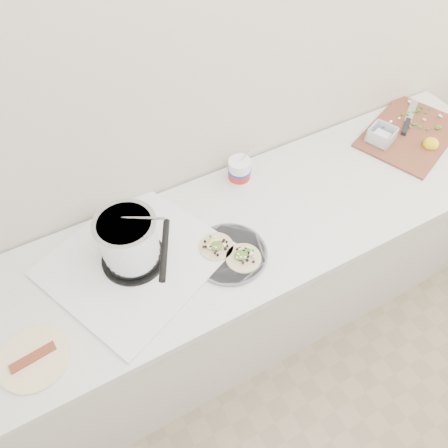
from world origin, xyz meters
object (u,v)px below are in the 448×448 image
taco_plate (230,252)px  cutboard (407,132)px  tub (240,170)px  stove (131,247)px  bacon_plate (34,358)px

taco_plate → cutboard: (1.08, 0.20, 0.00)m
taco_plate → tub: 0.40m
stove → tub: size_ratio=3.41×
stove → bacon_plate: stove is taller
cutboard → stove: bearing=160.2°
tub → bacon_plate: bearing=-158.9°
stove → taco_plate: bearing=-47.1°
stove → cutboard: size_ratio=1.24×
stove → tub: 0.59m
stove → cutboard: stove is taller
stove → taco_plate: 0.37m
taco_plate → stove: bearing=156.3°
bacon_plate → taco_plate: bearing=4.3°
stove → taco_plate: (0.33, -0.14, -0.08)m
stove → cutboard: (1.41, 0.06, -0.07)m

